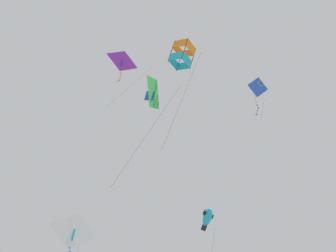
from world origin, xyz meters
TOP-DOWN VIEW (x-y plane):
  - kite_delta_near_right at (-3.38, -0.82)m, footprint 3.82×2.33m
  - kite_delta_mid_left at (-2.46, 6.13)m, footprint 3.20×1.15m
  - kite_delta_low_drifter at (-4.38, -6.86)m, footprint 3.46×3.17m
  - kite_diamond_far_centre at (7.23, -6.41)m, footprint 1.81×1.08m
  - kite_box_highest at (-2.06, -7.09)m, footprint 2.73×2.53m
  - kite_fish_upper_right at (6.83, 0.49)m, footprint 1.73×1.48m

SIDE VIEW (x-z plane):
  - kite_delta_mid_left at x=-2.46m, z-range 11.87..19.72m
  - kite_fish_upper_right at x=6.83m, z-range 13.05..22.00m
  - kite_delta_low_drifter at x=-4.38m, z-range 16.44..24.35m
  - kite_box_highest at x=-2.06m, z-range 20.15..29.92m
  - kite_diamond_far_centre at x=7.23m, z-range 24.93..29.87m
  - kite_delta_near_right at x=-3.38m, z-range 24.68..32.18m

